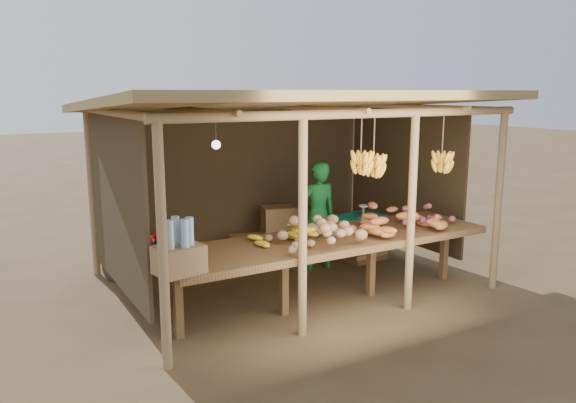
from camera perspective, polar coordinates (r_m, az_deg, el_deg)
ground at (r=7.37m, az=-0.00°, el=-8.04°), size 60.00×60.00×0.00m
stall_structure at (r=7.05m, az=0.09°, el=7.11°), size 4.70×3.50×2.43m
counter at (r=6.38m, az=4.27°, el=-4.17°), size 3.90×1.05×0.80m
potato_heap at (r=6.05m, az=3.08°, el=-2.59°), size 1.32×1.09×0.37m
sweet_potato_heap at (r=6.70m, az=10.62°, el=-1.45°), size 1.32×1.08×0.36m
onion_heap at (r=7.02m, az=13.71°, el=-1.03°), size 0.87×0.57×0.36m
banana_pile at (r=6.12m, az=-0.02°, el=-2.52°), size 0.80×0.65×0.35m
tomato_basin at (r=5.89m, az=-13.41°, el=-4.38°), size 0.35×0.35×0.18m
bottle_box at (r=5.16m, az=-11.03°, el=-5.08°), size 0.47×0.40×0.52m
vendor at (r=7.67m, az=3.05°, el=-1.48°), size 0.57×0.40×1.49m
tarp_crate at (r=8.30m, az=7.46°, el=-3.48°), size 0.77×0.68×0.83m
carton_stack at (r=8.18m, az=-2.00°, el=-3.65°), size 1.08×0.50×0.75m
burlap_sacks at (r=7.75m, az=-15.17°, el=-5.30°), size 0.91×0.48×0.64m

